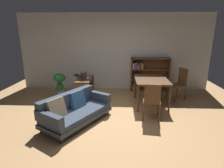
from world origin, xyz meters
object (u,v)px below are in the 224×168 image
Objects in this scene: desk_speaker at (84,76)px; dining_chair_far at (152,100)px; bookshelf at (147,74)px; potted_floor_plant at (60,83)px; dining_table at (151,82)px; dining_chair_near at (179,83)px; open_laptop at (82,77)px; fabric_couch at (74,109)px; media_console at (85,88)px.

desk_speaker is 2.31m from dining_chair_far.
bookshelf reaches higher than desk_speaker.
potted_floor_plant is 0.69× the size of dining_table.
bookshelf is (-0.85, 0.94, 0.04)m from dining_chair_near.
potted_floor_plant is at bearing 172.22° from dining_table.
open_laptop is at bearing 177.87° from dining_chair_near.
fabric_couch is 3.33m from dining_chair_near.
potted_floor_plant is 0.60× the size of bookshelf.
potted_floor_plant is at bearing 118.29° from fabric_couch.
desk_speaker reaches higher than media_console.
dining_chair_far is (1.88, -1.49, 0.19)m from media_console.
dining_table is at bearing -153.73° from dining_chair_near.
fabric_couch is 1.37× the size of bookshelf.
open_laptop is at bearing 94.66° from fabric_couch.
media_console is at bearing -157.05° from bookshelf.
desk_speaker is 0.18× the size of bookshelf.
media_console is 1.24× the size of potted_floor_plant.
dining_chair_far reaches higher than dining_table.
fabric_couch is 7.46× the size of desk_speaker.
dining_table is (2.79, -0.38, 0.19)m from potted_floor_plant.
potted_floor_plant is at bearing -160.42° from bookshelf.
dining_chair_near is 1.08× the size of dining_chair_far.
dining_chair_far is at bearing -95.34° from bookshelf.
media_console is at bearing 179.08° from dining_chair_near.
dining_table is at bearing 30.88° from fabric_couch.
dining_table is at bearing -14.24° from media_console.
dining_table is (2.10, -0.58, 0.03)m from open_laptop.
dining_chair_near reaches higher than dining_chair_far.
dining_chair_far reaches higher than fabric_couch.
bookshelf reaches higher than potted_floor_plant.
open_laptop is 0.51× the size of dining_chair_far.
dining_chair_far reaches higher than open_laptop.
potted_floor_plant is (-0.83, 1.55, 0.19)m from fabric_couch.
media_console is 2.30m from bookshelf.
open_laptop is 1.90× the size of desk_speaker.
dining_chair_far is 2.39m from bookshelf.
desk_speaker is at bearing 170.04° from dining_table.
desk_speaker is at bearing -86.74° from media_console.
fabric_couch reaches higher than media_console.
dining_chair_near reaches higher than dining_table.
media_console is 1.02× the size of dining_chair_near.
bookshelf reaches higher than dining_table.
potted_floor_plant is at bearing 152.87° from dining_chair_far.
dining_chair_far is 0.68× the size of bookshelf.
dining_chair_far is (2.65, -1.36, 0.01)m from potted_floor_plant.
dining_chair_near reaches higher than potted_floor_plant.
potted_floor_plant is 3.05m from bookshelf.
bookshelf is (0.22, 2.38, 0.07)m from dining_chair_far.
open_laptop is 0.58× the size of potted_floor_plant.
potted_floor_plant is at bearing 177.92° from desk_speaker.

